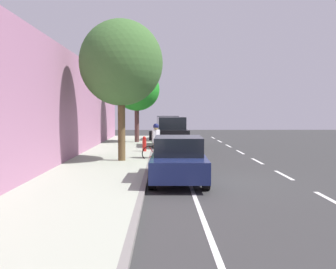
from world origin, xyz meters
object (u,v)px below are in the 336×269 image
object	(u,v)px
parked_suv_white_nearest	(168,128)
bicycle_at_curb	(160,153)
parked_sedan_dark_blue_mid	(178,160)
street_tree_mid_block	(121,63)
cyclist_with_backpack	(155,138)
parked_suv_black_second	(171,132)
fire_hydrant	(144,144)
street_tree_near_cyclist	(137,90)

from	to	relation	value
parked_suv_white_nearest	bicycle_at_curb	distance (m)	13.10
parked_sedan_dark_blue_mid	street_tree_mid_block	world-z (taller)	street_tree_mid_block
parked_sedan_dark_blue_mid	bicycle_at_curb	distance (m)	5.52
parked_sedan_dark_blue_mid	cyclist_with_backpack	bearing A→B (deg)	-81.70
cyclist_with_backpack	street_tree_mid_block	bearing A→B (deg)	31.96
bicycle_at_curb	street_tree_mid_block	bearing A→B (deg)	15.59
bicycle_at_curb	street_tree_mid_block	size ratio (longest dim) A/B	0.27
parked_suv_white_nearest	parked_suv_black_second	bearing A→B (deg)	90.96
parked_suv_black_second	parked_suv_white_nearest	bearing A→B (deg)	-89.04
parked_suv_white_nearest	fire_hydrant	xyz separation A→B (m)	(1.45, 9.38, -0.48)
street_tree_mid_block	fire_hydrant	size ratio (longest dim) A/B	7.57
parked_suv_black_second	street_tree_near_cyclist	distance (m)	5.11
cyclist_with_backpack	fire_hydrant	size ratio (longest dim) A/B	2.12
bicycle_at_curb	street_tree_near_cyclist	distance (m)	11.27
bicycle_at_curb	parked_suv_white_nearest	bearing A→B (deg)	-92.42
parked_suv_black_second	fire_hydrant	distance (m)	3.75
street_tree_mid_block	cyclist_with_backpack	bearing A→B (deg)	-148.04
street_tree_near_cyclist	fire_hydrant	xyz separation A→B (m)	(-0.85, 6.86, -3.37)
parked_sedan_dark_blue_mid	parked_suv_white_nearest	bearing A→B (deg)	-89.72
parked_suv_white_nearest	street_tree_mid_block	bearing A→B (deg)	80.41
parked_sedan_dark_blue_mid	street_tree_near_cyclist	bearing A→B (deg)	-81.54
parked_sedan_dark_blue_mid	street_tree_near_cyclist	distance (m)	16.51
cyclist_with_backpack	street_tree_near_cyclist	world-z (taller)	street_tree_near_cyclist
street_tree_near_cyclist	parked_sedan_dark_blue_mid	bearing A→B (deg)	98.46
street_tree_mid_block	fire_hydrant	distance (m)	5.84
parked_suv_white_nearest	parked_suv_black_second	world-z (taller)	same
parked_sedan_dark_blue_mid	fire_hydrant	xyz separation A→B (m)	(1.54, -9.17, -0.20)
parked_suv_black_second	street_tree_mid_block	size ratio (longest dim) A/B	0.75
parked_suv_white_nearest	cyclist_with_backpack	bearing A→B (deg)	86.49
bicycle_at_curb	street_tree_mid_block	xyz separation A→B (m)	(1.74, 0.49, 4.14)
cyclist_with_backpack	street_tree_near_cyclist	distance (m)	10.59
cyclist_with_backpack	street_tree_near_cyclist	bearing A→B (deg)	-81.44
fire_hydrant	street_tree_near_cyclist	bearing A→B (deg)	-82.98
parked_suv_white_nearest	parked_sedan_dark_blue_mid	xyz separation A→B (m)	(-0.09, 18.55, -0.27)
parked_suv_white_nearest	street_tree_near_cyclist	world-z (taller)	street_tree_near_cyclist
street_tree_mid_block	parked_suv_white_nearest	bearing A→B (deg)	-99.59
parked_suv_black_second	bicycle_at_curb	xyz separation A→B (m)	(0.65, 7.08, -0.64)
parked_suv_white_nearest	fire_hydrant	size ratio (longest dim) A/B	5.62
parked_sedan_dark_blue_mid	street_tree_near_cyclist	world-z (taller)	street_tree_near_cyclist
bicycle_at_curb	parked_sedan_dark_blue_mid	bearing A→B (deg)	96.72
parked_suv_black_second	cyclist_with_backpack	size ratio (longest dim) A/B	2.70
parked_suv_white_nearest	street_tree_mid_block	world-z (taller)	street_tree_mid_block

